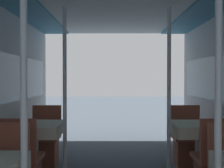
{
  "coord_description": "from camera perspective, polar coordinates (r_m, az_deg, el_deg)",
  "views": [
    {
      "loc": [
        -0.06,
        -1.47,
        1.3
      ],
      "look_at": [
        -0.05,
        2.38,
        1.22
      ],
      "focal_mm": 50.0,
      "sensor_mm": 36.0,
      "label": 1
    }
  ],
  "objects": [
    {
      "name": "chair_right_far_1",
      "position": [
        4.83,
        13.49,
        -11.12
      ],
      "size": [
        0.44,
        0.44,
        0.88
      ],
      "rotation": [
        0.0,
        0.0,
        3.14
      ],
      "color": "brown",
      "rests_on": "ground_plane"
    },
    {
      "name": "dining_table_right_1",
      "position": [
        4.19,
        15.51,
        -8.41
      ],
      "size": [
        0.7,
        0.7,
        0.72
      ],
      "color": "#4C4C51",
      "rests_on": "ground_plane"
    },
    {
      "name": "chair_left_far_1",
      "position": [
        4.8,
        -12.45,
        -11.19
      ],
      "size": [
        0.44,
        0.44,
        0.88
      ],
      "rotation": [
        0.0,
        0.0,
        3.14
      ],
      "color": "brown",
      "rests_on": "ground_plane"
    },
    {
      "name": "support_pole_right_0",
      "position": [
        2.26,
        18.63,
        -3.92
      ],
      "size": [
        0.05,
        0.05,
        2.21
      ],
      "color": "silver",
      "rests_on": "ground_plane"
    },
    {
      "name": "support_pole_left_1",
      "position": [
        4.03,
        -8.84,
        -1.67
      ],
      "size": [
        0.05,
        0.05,
        2.21
      ],
      "color": "silver",
      "rests_on": "ground_plane"
    },
    {
      "name": "support_pole_left_0",
      "position": [
        2.22,
        -16.01,
        -3.98
      ],
      "size": [
        0.05,
        0.05,
        2.21
      ],
      "color": "silver",
      "rests_on": "ground_plane"
    },
    {
      "name": "dining_table_left_1",
      "position": [
        4.16,
        -14.27,
        -8.47
      ],
      "size": [
        0.7,
        0.7,
        0.72
      ],
      "color": "#4C4C51",
      "rests_on": "ground_plane"
    },
    {
      "name": "support_pole_right_1",
      "position": [
        4.05,
        10.16,
        -1.66
      ],
      "size": [
        0.05,
        0.05,
        2.21
      ],
      "color": "silver",
      "rests_on": "ground_plane"
    }
  ]
}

